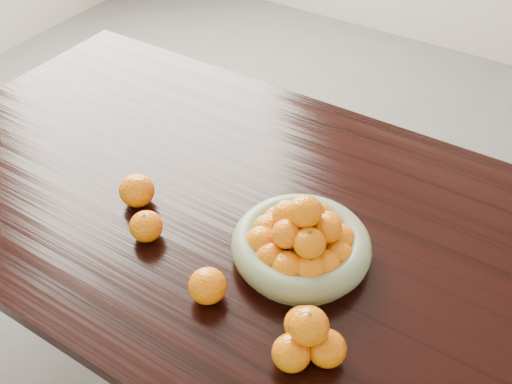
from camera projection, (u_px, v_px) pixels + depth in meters
The scene contains 6 objects.
dining_table at pixel (272, 244), 1.38m from camera, with size 2.00×1.00×0.75m.
fruit_bowl at pixel (301, 241), 1.20m from camera, with size 0.30×0.30×0.16m.
orange_pyramid at pixel (307, 338), 1.03m from camera, with size 0.13×0.14×0.12m.
loose_orange_0 at pixel (146, 226), 1.25m from camera, with size 0.07×0.07×0.07m, color orange.
loose_orange_1 at pixel (137, 190), 1.33m from camera, with size 0.08×0.08×0.08m, color orange.
loose_orange_2 at pixel (208, 286), 1.13m from camera, with size 0.08×0.08×0.07m, color orange.
Camera 1 is at (0.47, -0.82, 1.68)m, focal length 40.00 mm.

